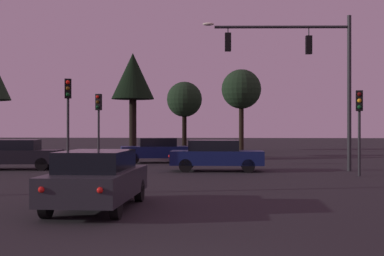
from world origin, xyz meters
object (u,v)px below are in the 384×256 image
(car_crossing_left, at_px, (216,155))
(car_crossing_right, at_px, (16,154))
(traffic_signal_mast_arm, at_px, (308,64))
(traffic_light_corner_left, at_px, (99,115))
(tree_behind_sign, at_px, (133,78))
(traffic_light_median, at_px, (68,107))
(car_far_lane, at_px, (155,150))
(tree_center_horizon, at_px, (184,100))
(traffic_light_corner_right, at_px, (359,115))
(car_nearside_lane, at_px, (97,179))
(tree_right_cluster, at_px, (241,90))

(car_crossing_left, distance_m, car_crossing_right, 10.20)
(traffic_signal_mast_arm, relative_size, traffic_light_corner_left, 1.91)
(tree_behind_sign, bearing_deg, traffic_light_median, -91.67)
(car_far_lane, xyz_separation_m, tree_center_horizon, (0.14, 17.71, 4.02))
(traffic_light_corner_left, bearing_deg, car_far_lane, 50.02)
(traffic_light_corner_right, height_order, car_far_lane, traffic_light_corner_right)
(traffic_light_median, bearing_deg, car_far_lane, 70.71)
(car_crossing_left, relative_size, tree_behind_sign, 0.61)
(traffic_light_median, relative_size, tree_behind_sign, 0.58)
(traffic_light_median, relative_size, car_far_lane, 0.99)
(traffic_light_corner_left, height_order, car_far_lane, traffic_light_corner_left)
(car_crossing_right, bearing_deg, traffic_signal_mast_arm, 0.47)
(traffic_light_corner_right, bearing_deg, car_crossing_right, 171.44)
(car_far_lane, xyz_separation_m, tree_behind_sign, (-2.45, 5.43, 4.94))
(tree_behind_sign, height_order, tree_center_horizon, tree_behind_sign)
(car_nearside_lane, xyz_separation_m, tree_right_cluster, (4.27, 32.33, 4.67))
(tree_behind_sign, bearing_deg, car_nearside_lane, -81.26)
(traffic_light_corner_right, distance_m, car_crossing_left, 6.97)
(car_crossing_left, distance_m, tree_center_horizon, 24.33)
(traffic_signal_mast_arm, bearing_deg, traffic_light_corner_right, -54.85)
(traffic_light_median, xyz_separation_m, car_far_lane, (2.84, 8.12, -2.30))
(traffic_light_corner_left, xyz_separation_m, tree_behind_sign, (0.25, 8.65, 2.88))
(traffic_light_corner_left, height_order, tree_right_cluster, tree_right_cluster)
(traffic_light_corner_left, height_order, traffic_light_median, traffic_light_median)
(traffic_light_corner_left, distance_m, car_crossing_left, 7.44)
(traffic_light_corner_right, relative_size, car_nearside_lane, 0.83)
(traffic_light_corner_right, bearing_deg, traffic_light_corner_left, 158.85)
(traffic_light_median, bearing_deg, traffic_signal_mast_arm, 12.58)
(traffic_light_corner_right, bearing_deg, car_nearside_lane, -132.02)
(car_far_lane, height_order, tree_behind_sign, tree_behind_sign)
(traffic_light_corner_right, bearing_deg, tree_behind_sign, 132.88)
(car_nearside_lane, bearing_deg, car_far_lane, 93.75)
(traffic_light_corner_right, relative_size, tree_behind_sign, 0.50)
(car_nearside_lane, xyz_separation_m, car_crossing_right, (-7.49, 12.51, -0.00))
(car_nearside_lane, distance_m, tree_center_horizon, 36.19)
(traffic_light_corner_left, xyz_separation_m, tree_right_cluster, (8.16, 17.30, 2.62))
(traffic_light_corner_left, relative_size, tree_behind_sign, 0.53)
(car_far_lane, distance_m, tree_right_cluster, 15.82)
(traffic_light_median, distance_m, tree_right_cluster, 23.82)
(tree_center_horizon, bearing_deg, car_crossing_left, -80.99)
(traffic_signal_mast_arm, height_order, car_crossing_right, traffic_signal_mast_arm)
(traffic_signal_mast_arm, distance_m, traffic_light_median, 11.71)
(traffic_signal_mast_arm, xyz_separation_m, car_nearside_lane, (-7.20, -12.63, -4.48))
(traffic_light_median, xyz_separation_m, tree_behind_sign, (0.39, 13.55, 2.63))
(car_crossing_left, xyz_separation_m, tree_behind_sign, (-6.34, 11.42, 4.93))
(traffic_light_corner_left, bearing_deg, traffic_signal_mast_arm, -12.18)
(tree_right_cluster, bearing_deg, tree_center_horizon, 145.76)
(traffic_light_corner_right, bearing_deg, car_far_lane, 141.22)
(car_nearside_lane, distance_m, car_crossing_left, 12.54)
(car_crossing_right, relative_size, tree_center_horizon, 0.70)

